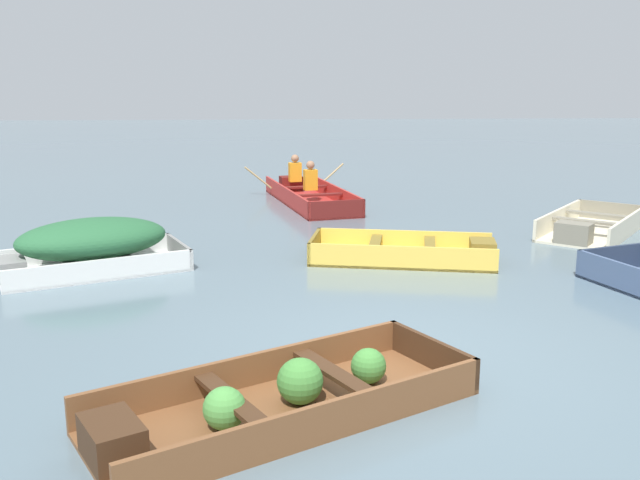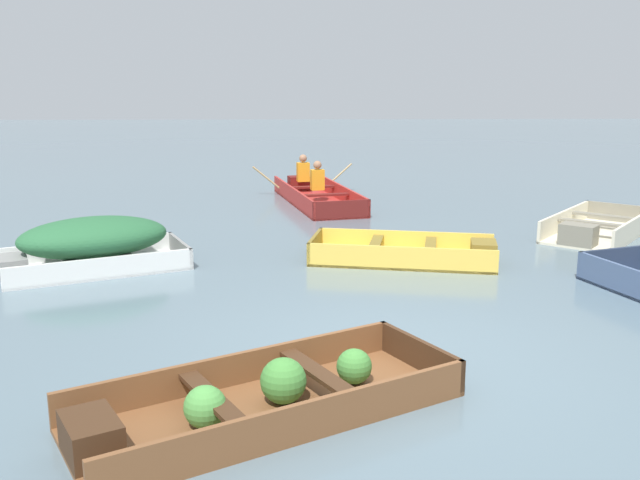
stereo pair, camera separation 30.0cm
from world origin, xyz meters
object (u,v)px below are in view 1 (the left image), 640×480
at_px(skiff_white_mid_moored, 91,243).
at_px(dinghy_wooden_brown_foreground, 277,400).
at_px(rowboat_red_with_crew, 308,194).
at_px(skiff_cream_near_moored, 590,228).
at_px(skiff_yellow_far_moored, 411,253).

bearing_deg(skiff_white_mid_moored, dinghy_wooden_brown_foreground, -60.37).
bearing_deg(skiff_white_mid_moored, rowboat_red_with_crew, 59.42).
height_order(skiff_cream_near_moored, skiff_white_mid_moored, skiff_white_mid_moored).
bearing_deg(skiff_yellow_far_moored, rowboat_red_with_crew, 104.04).
bearing_deg(dinghy_wooden_brown_foreground, rowboat_red_with_crew, 86.08).
bearing_deg(skiff_yellow_far_moored, skiff_cream_near_moored, 24.73).
distance_m(skiff_cream_near_moored, skiff_white_mid_moored, 8.24).
height_order(dinghy_wooden_brown_foreground, skiff_cream_near_moored, dinghy_wooden_brown_foreground).
xyz_separation_m(skiff_cream_near_moored, skiff_yellow_far_moored, (-3.42, -1.58, -0.01)).
bearing_deg(skiff_cream_near_moored, dinghy_wooden_brown_foreground, -130.14).
relative_size(dinghy_wooden_brown_foreground, skiff_cream_near_moored, 1.22).
height_order(dinghy_wooden_brown_foreground, skiff_yellow_far_moored, dinghy_wooden_brown_foreground).
xyz_separation_m(dinghy_wooden_brown_foreground, skiff_white_mid_moored, (-2.59, 4.55, 0.27)).
distance_m(skiff_cream_near_moored, skiff_yellow_far_moored, 3.77).
bearing_deg(dinghy_wooden_brown_foreground, skiff_white_mid_moored, 119.63).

